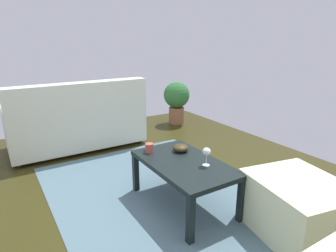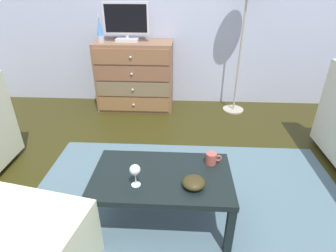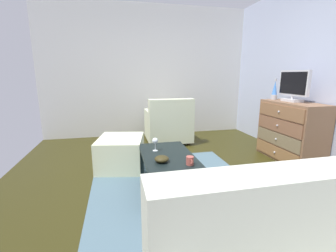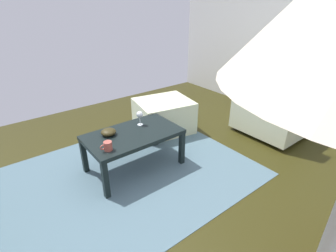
{
  "view_description": "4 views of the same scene",
  "coord_description": "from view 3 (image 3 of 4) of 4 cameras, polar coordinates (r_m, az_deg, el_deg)",
  "views": [
    {
      "loc": [
        -1.87,
        1.04,
        1.44
      ],
      "look_at": [
        0.12,
        -0.19,
        0.72
      ],
      "focal_mm": 31.1,
      "sensor_mm": 36.0,
      "label": 1
    },
    {
      "loc": [
        0.13,
        -1.75,
        1.59
      ],
      "look_at": [
        0.03,
        0.06,
        0.61
      ],
      "focal_mm": 29.12,
      "sensor_mm": 36.0,
      "label": 2
    },
    {
      "loc": [
        2.4,
        -0.82,
        1.29
      ],
      "look_at": [
        -0.15,
        -0.24,
        0.71
      ],
      "focal_mm": 24.65,
      "sensor_mm": 36.0,
      "label": 3
    },
    {
      "loc": [
        1.14,
        1.75,
        1.64
      ],
      "look_at": [
        -0.17,
        0.07,
        0.58
      ],
      "focal_mm": 27.48,
      "sensor_mm": 36.0,
      "label": 4
    }
  ],
  "objects": [
    {
      "name": "wall_plain_left",
      "position": [
        5.08,
        -3.54,
        13.17
      ],
      "size": [
        0.12,
        4.6,
        2.7
      ],
      "primitive_type": "cube",
      "color": "silver",
      "rests_on": "ground_plane"
    },
    {
      "name": "dresser",
      "position": [
        3.97,
        28.03,
        -1.21
      ],
      "size": [
        1.0,
        0.49,
        0.9
      ],
      "color": "brown",
      "rests_on": "ground_plane"
    },
    {
      "name": "mug",
      "position": [
        2.32,
        5.46,
        -8.53
      ],
      "size": [
        0.11,
        0.08,
        0.09
      ],
      "color": "#A94F43",
      "rests_on": "coffee_table"
    },
    {
      "name": "area_rug",
      "position": [
        2.63,
        2.68,
        -16.79
      ],
      "size": [
        2.6,
        1.9,
        0.01
      ],
      "primitive_type": "cube",
      "color": "slate",
      "rests_on": "ground_plane"
    },
    {
      "name": "ottoman",
      "position": [
        3.35,
        -11.57,
        -6.45
      ],
      "size": [
        0.8,
        0.72,
        0.43
      ],
      "primitive_type": "cube",
      "rotation": [
        0.0,
        0.0,
        -0.19
      ],
      "color": "beige",
      "rests_on": "ground_plane"
    },
    {
      "name": "coffee_table",
      "position": [
        2.62,
        -0.1,
        -8.1
      ],
      "size": [
        0.95,
        0.56,
        0.42
      ],
      "color": "black",
      "rests_on": "ground_plane"
    },
    {
      "name": "wine_glass",
      "position": [
        2.7,
        -3.2,
        -3.78
      ],
      "size": [
        0.07,
        0.07,
        0.16
      ],
      "color": "silver",
      "rests_on": "coffee_table"
    },
    {
      "name": "lava_lamp",
      "position": [
        4.17,
        24.86,
        7.97
      ],
      "size": [
        0.09,
        0.09,
        0.33
      ],
      "color": "#B7B7BC",
      "rests_on": "dresser"
    },
    {
      "name": "ground_plane",
      "position": [
        2.86,
        5.58,
        -14.9
      ],
      "size": [
        5.69,
        4.6,
        0.05
      ],
      "primitive_type": "cube",
      "color": "#2F2B0E"
    },
    {
      "name": "armchair",
      "position": [
        4.45,
        0.07,
        0.39
      ],
      "size": [
        0.8,
        0.82,
        0.87
      ],
      "color": "#332319",
      "rests_on": "ground_plane"
    },
    {
      "name": "bowl_decorative",
      "position": [
        2.38,
        -1.58,
        -8.14
      ],
      "size": [
        0.15,
        0.15,
        0.07
      ],
      "primitive_type": "ellipsoid",
      "color": "#322B13",
      "rests_on": "coffee_table"
    },
    {
      "name": "tv",
      "position": [
        3.96,
        28.62,
        8.76
      ],
      "size": [
        0.57,
        0.18,
        0.46
      ],
      "color": "silver",
      "rests_on": "dresser"
    }
  ]
}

